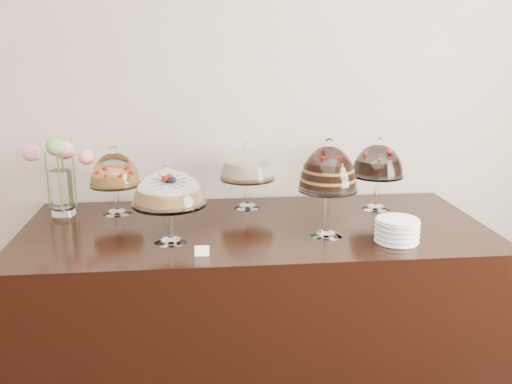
{
  "coord_description": "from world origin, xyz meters",
  "views": [
    {
      "loc": [
        -0.04,
        -0.13,
        1.76
      ],
      "look_at": [
        0.22,
        2.4,
        1.08
      ],
      "focal_mm": 40.0,
      "sensor_mm": 36.0,
      "label": 1
    }
  ],
  "objects": [
    {
      "name": "cake_stand_cheesecake",
      "position": [
        0.22,
        2.77,
        1.12
      ],
      "size": [
        0.29,
        0.29,
        0.35
      ],
      "color": "white",
      "rests_on": "display_counter"
    },
    {
      "name": "plate_stack",
      "position": [
        0.82,
        2.16,
        0.95
      ],
      "size": [
        0.19,
        0.19,
        0.1
      ],
      "color": "white",
      "rests_on": "display_counter"
    },
    {
      "name": "cake_stand_sugar_sponge",
      "position": [
        -0.17,
        2.26,
        1.13
      ],
      "size": [
        0.32,
        0.32,
        0.36
      ],
      "color": "white",
      "rests_on": "display_counter"
    },
    {
      "name": "flower_vase",
      "position": [
        -0.73,
        2.73,
        1.12
      ],
      "size": [
        0.34,
        0.31,
        0.41
      ],
      "color": "white",
      "rests_on": "display_counter"
    },
    {
      "name": "display_counter",
      "position": [
        0.22,
        2.45,
        0.45
      ],
      "size": [
        2.2,
        1.0,
        0.9
      ],
      "primitive_type": "cube",
      "color": "black",
      "rests_on": "ground"
    },
    {
      "name": "wall_back",
      "position": [
        0.0,
        3.0,
        1.5
      ],
      "size": [
        5.0,
        0.04,
        3.0
      ],
      "primitive_type": "cube",
      "color": "#BCAC97",
      "rests_on": "ground"
    },
    {
      "name": "price_card_left",
      "position": [
        -0.03,
        2.08,
        0.92
      ],
      "size": [
        0.06,
        0.02,
        0.04
      ],
      "primitive_type": "cube",
      "rotation": [
        -0.21,
        0.0,
        -0.03
      ],
      "color": "white",
      "rests_on": "display_counter"
    },
    {
      "name": "cake_stand_dark_choco",
      "position": [
        0.89,
        2.67,
        1.14
      ],
      "size": [
        0.27,
        0.27,
        0.38
      ],
      "color": "white",
      "rests_on": "display_counter"
    },
    {
      "name": "cake_stand_fruit_tart",
      "position": [
        -0.46,
        2.73,
        1.11
      ],
      "size": [
        0.26,
        0.26,
        0.35
      ],
      "color": "white",
      "rests_on": "display_counter"
    },
    {
      "name": "cake_stand_choco_layer",
      "position": [
        0.53,
        2.28,
        1.19
      ],
      "size": [
        0.27,
        0.27,
        0.45
      ],
      "color": "white",
      "rests_on": "display_counter"
    }
  ]
}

